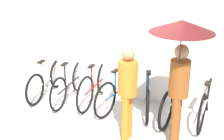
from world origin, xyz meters
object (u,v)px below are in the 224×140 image
pedestrian_leading (128,87)px  parked_bicycle_4 (147,94)px  parked_bicycle_0 (47,80)px  parked_bicycle_5 (176,98)px  parked_bicycle_1 (70,83)px  parked_bicycle_6 (206,101)px  pedestrian_center (181,52)px  parked_bicycle_3 (121,89)px  parked_bicycle_2 (95,85)px

pedestrian_leading → parked_bicycle_4: bearing=-90.5°
parked_bicycle_0 → pedestrian_leading: 2.50m
pedestrian_leading → parked_bicycle_5: bearing=-117.5°
parked_bicycle_1 → parked_bicycle_6: size_ratio=1.00×
parked_bicycle_5 → pedestrian_center: bearing=-162.9°
parked_bicycle_3 → parked_bicycle_6: size_ratio=1.03×
parked_bicycle_4 → parked_bicycle_5: same height
parked_bicycle_1 → parked_bicycle_5: bearing=-90.4°
parked_bicycle_0 → parked_bicycle_1: parked_bicycle_1 is taller
parked_bicycle_4 → parked_bicycle_3: bearing=77.2°
parked_bicycle_4 → parked_bicycle_5: 0.57m
parked_bicycle_3 → parked_bicycle_6: (1.70, 0.02, 0.01)m
parked_bicycle_2 → parked_bicycle_5: size_ratio=0.96×
parked_bicycle_0 → parked_bicycle_3: parked_bicycle_3 is taller
parked_bicycle_2 → pedestrian_center: size_ratio=0.81×
parked_bicycle_1 → parked_bicycle_4: parked_bicycle_4 is taller
parked_bicycle_3 → pedestrian_center: bearing=-115.3°
parked_bicycle_3 → parked_bicycle_6: bearing=-75.4°
parked_bicycle_2 → parked_bicycle_6: 2.27m
parked_bicycle_5 → pedestrian_leading: 1.39m
parked_bicycle_2 → parked_bicycle_4: size_ratio=1.07×
parked_bicycle_1 → parked_bicycle_2: (0.57, 0.09, 0.02)m
parked_bicycle_1 → parked_bicycle_5: 2.27m
parked_bicycle_0 → parked_bicycle_2: bearing=-86.6°
parked_bicycle_4 → parked_bicycle_6: (1.14, 0.01, 0.03)m
parked_bicycle_5 → parked_bicycle_2: bearing=97.3°
parked_bicycle_6 → parked_bicycle_3: bearing=95.4°
parked_bicycle_3 → parked_bicycle_6: parked_bicycle_3 is taller
parked_bicycle_6 → pedestrian_center: bearing=162.8°
parked_bicycle_1 → pedestrian_center: bearing=-113.3°
parked_bicycle_1 → parked_bicycle_3: bearing=-88.0°
parked_bicycle_1 → parked_bicycle_6: 2.84m
parked_bicycle_4 → pedestrian_center: (0.71, -1.05, 1.30)m
parked_bicycle_0 → parked_bicycle_5: size_ratio=0.91×
parked_bicycle_0 → parked_bicycle_6: size_ratio=0.96×
parked_bicycle_4 → parked_bicycle_6: 1.14m
parked_bicycle_4 → parked_bicycle_5: size_ratio=0.90×
parked_bicycle_1 → parked_bicycle_3: parked_bicycle_3 is taller
parked_bicycle_1 → pedestrian_center: 2.90m
parked_bicycle_5 → parked_bicycle_6: 0.57m
parked_bicycle_0 → parked_bicycle_4: parked_bicycle_4 is taller
parked_bicycle_6 → parked_bicycle_0: bearing=95.8°
pedestrian_leading → pedestrian_center: size_ratio=0.78×
parked_bicycle_4 → parked_bicycle_6: bearing=-103.7°
parked_bicycle_4 → pedestrian_center: size_ratio=0.76×
parked_bicycle_1 → parked_bicycle_5: (2.27, 0.04, 0.01)m
parked_bicycle_1 → parked_bicycle_4: (1.70, 0.08, -0.02)m
parked_bicycle_3 → parked_bicycle_5: (1.13, -0.03, 0.00)m
parked_bicycle_0 → parked_bicycle_3: 1.70m
parked_bicycle_2 → parked_bicycle_5: bearing=-90.2°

